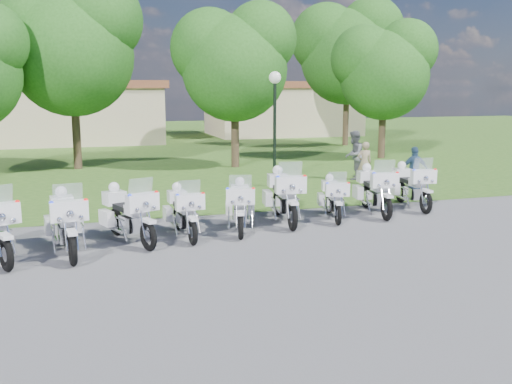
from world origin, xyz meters
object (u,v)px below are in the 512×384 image
object	(u,v)px
bystander_b	(354,155)
motorcycle_1	(66,222)
motorcycle_8	(411,185)
bystander_a	(364,163)
motorcycle_7	(375,189)
bystander_c	(414,171)
motorcycle_3	(183,211)
motorcycle_2	(128,213)
lamp_post	(275,100)
motorcycle_6	(333,197)
motorcycle_5	(283,195)
motorcycle_4	(240,205)

from	to	relation	value
bystander_b	motorcycle_1	bearing A→B (deg)	-16.36
motorcycle_8	bystander_a	size ratio (longest dim) A/B	1.50
motorcycle_7	motorcycle_8	world-z (taller)	motorcycle_7
bystander_b	bystander_c	xyz separation A→B (m)	(0.56, -3.48, -0.15)
motorcycle_3	bystander_c	world-z (taller)	bystander_c
bystander_a	bystander_b	world-z (taller)	bystander_b
motorcycle_1	motorcycle_8	xyz separation A→B (m)	(9.98, 2.15, -0.03)
motorcycle_2	bystander_c	world-z (taller)	bystander_c
lamp_post	bystander_b	world-z (taller)	lamp_post
motorcycle_1	bystander_b	distance (m)	13.08
motorcycle_2	lamp_post	distance (m)	8.99
motorcycle_3	motorcycle_1	bearing A→B (deg)	11.61
motorcycle_1	motorcycle_6	size ratio (longest dim) A/B	1.21
motorcycle_2	motorcycle_8	bearing A→B (deg)	169.69
bystander_b	motorcycle_8	bearing A→B (deg)	30.92
motorcycle_5	motorcycle_6	xyz separation A→B (m)	(1.46, -0.01, -0.14)
motorcycle_4	bystander_c	size ratio (longest dim) A/B	1.38
motorcycle_1	motorcycle_8	size ratio (longest dim) A/B	1.04
motorcycle_3	motorcycle_6	size ratio (longest dim) A/B	1.09
motorcycle_6	bystander_a	xyz separation A→B (m)	(3.57, 4.99, 0.21)
motorcycle_8	bystander_c	xyz separation A→B (m)	(1.28, 1.88, 0.14)
bystander_a	bystander_b	distance (m)	1.07
motorcycle_2	motorcycle_8	size ratio (longest dim) A/B	0.96
motorcycle_3	motorcycle_5	world-z (taller)	motorcycle_5
motorcycle_5	motorcycle_6	bearing A→B (deg)	-173.23
motorcycle_6	bystander_a	distance (m)	6.14
bystander_a	motorcycle_5	bearing A→B (deg)	49.74
motorcycle_7	motorcycle_2	bearing A→B (deg)	18.48
motorcycle_3	motorcycle_8	world-z (taller)	motorcycle_8
motorcycle_6	motorcycle_1	bearing A→B (deg)	26.54
motorcycle_2	bystander_a	distance (m)	10.96
motorcycle_4	motorcycle_8	world-z (taller)	motorcycle_8
motorcycle_2	motorcycle_3	xyz separation A→B (m)	(1.34, 0.15, -0.05)
motorcycle_5	motorcycle_7	bearing A→B (deg)	-167.96
motorcycle_3	motorcycle_4	size ratio (longest dim) A/B	0.99
bystander_a	bystander_c	xyz separation A→B (m)	(0.63, -2.43, 0.02)
motorcycle_5	bystander_c	distance (m)	6.22
motorcycle_5	motorcycle_8	distance (m)	4.44
motorcycle_3	lamp_post	world-z (taller)	lamp_post
motorcycle_2	motorcycle_4	world-z (taller)	motorcycle_2
motorcycle_3	motorcycle_5	bearing A→B (deg)	-168.67
motorcycle_7	bystander_b	distance (m)	6.20
lamp_post	bystander_a	distance (m)	4.20
motorcycle_6	motorcycle_8	size ratio (longest dim) A/B	0.86
motorcycle_4	bystander_a	distance (m)	8.49
lamp_post	bystander_c	distance (m)	5.54
lamp_post	bystander_b	xyz separation A→B (m)	(3.51, 0.54, -2.19)
motorcycle_7	bystander_b	bearing A→B (deg)	-101.58
motorcycle_5	bystander_b	xyz separation A→B (m)	(5.11, 6.03, 0.24)
motorcycle_2	bystander_b	world-z (taller)	bystander_b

